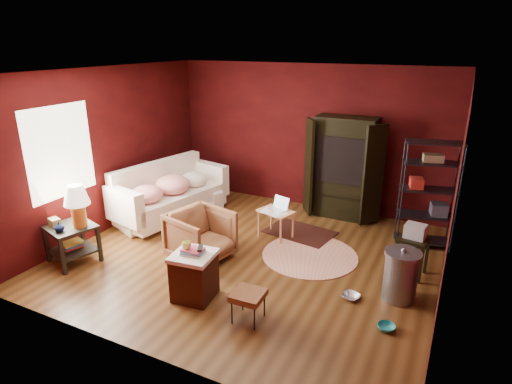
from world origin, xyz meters
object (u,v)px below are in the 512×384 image
sofa (169,198)px  hamper (194,275)px  tv_armoire (344,166)px  laptop_desk (276,213)px  armchair (201,233)px  side_table (74,217)px  wire_shelving (429,190)px

sofa → hamper: 2.80m
tv_armoire → laptop_desk: bearing=-116.2°
sofa → armchair: 1.79m
armchair → side_table: side_table is taller
sofa → hamper: sofa is taller
armchair → tv_armoire: bearing=-14.7°
tv_armoire → wire_shelving: bearing=-22.6°
wire_shelving → hamper: bearing=-144.6°
sofa → tv_armoire: bearing=-39.1°
tv_armoire → sofa: bearing=-150.8°
armchair → laptop_desk: 1.42m
hamper → armchair: bearing=118.5°
hamper → wire_shelving: 3.90m
hamper → sofa: bearing=133.6°
sofa → side_table: side_table is taller
armchair → hamper: size_ratio=1.16×
side_table → laptop_desk: side_table is taller
side_table → tv_armoire: bearing=49.2°
sofa → side_table: bearing=-163.1°
side_table → sofa: bearing=84.5°
sofa → tv_armoire: (2.88, 1.57, 0.60)m
side_table → tv_armoire: size_ratio=0.65×
laptop_desk → tv_armoire: 1.71m
side_table → laptop_desk: 3.17m
side_table → wire_shelving: bearing=31.9°
sofa → wire_shelving: 4.57m
laptop_desk → tv_armoire: (0.73, 1.45, 0.56)m
sofa → tv_armoire: 3.33m
hamper → wire_shelving: bearing=49.3°
laptop_desk → wire_shelving: (2.29, 0.77, 0.53)m
wire_shelving → sofa: bearing=177.5°
wire_shelving → laptop_desk: bearing=-175.3°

